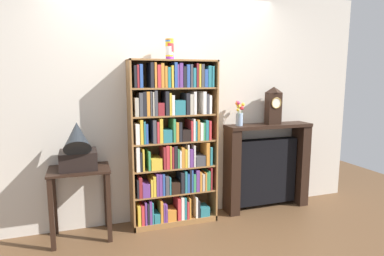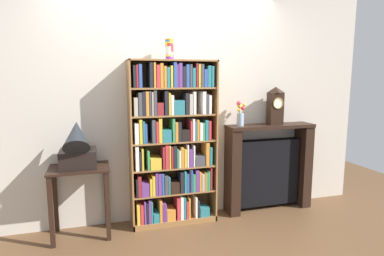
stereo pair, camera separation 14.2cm
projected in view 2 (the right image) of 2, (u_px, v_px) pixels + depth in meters
name	position (u px, v px, depth m)	size (l,w,h in m)	color
ground_plane	(176.00, 225.00, 3.63)	(7.68, 6.40, 0.02)	brown
wall_back	(178.00, 105.00, 3.73)	(4.68, 0.08, 2.60)	beige
bookshelf	(172.00, 145.00, 3.57)	(0.94, 0.30, 1.80)	olive
cup_stack	(169.00, 49.00, 3.41)	(0.09, 0.09, 0.21)	purple
side_table_left	(80.00, 186.00, 3.30)	(0.58, 0.42, 0.73)	black
gramophone	(77.00, 147.00, 3.19)	(0.35, 0.47, 0.55)	black
fireplace_mantel	(268.00, 168.00, 4.01)	(1.08, 0.27, 1.06)	black
mantel_clock	(275.00, 106.00, 3.88)	(0.17, 0.13, 0.45)	black
flower_vase	(240.00, 114.00, 3.77)	(0.16, 0.16, 0.29)	#99B2D1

